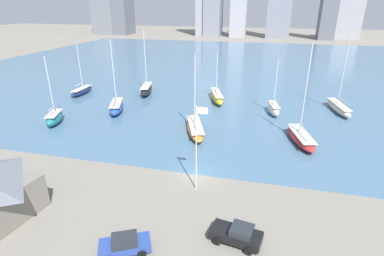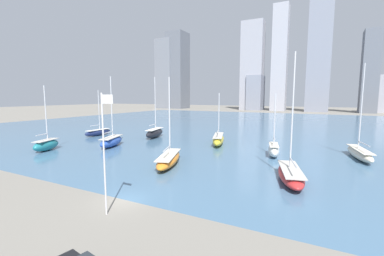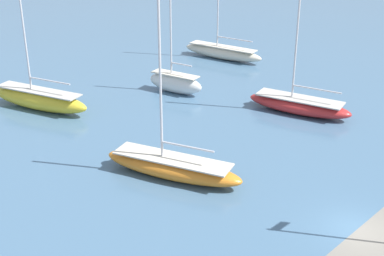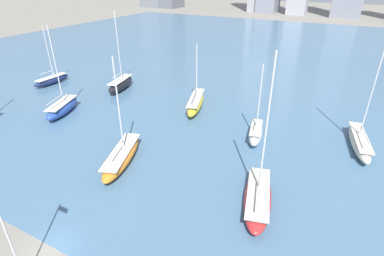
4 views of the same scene
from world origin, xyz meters
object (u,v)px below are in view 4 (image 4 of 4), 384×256
sailboat_cream (359,141)px  sailboat_red (258,197)px  sailboat_yellow (196,102)px  sailboat_orange (122,156)px  sailboat_blue (62,108)px  sailboat_white (256,133)px  flag_pole (4,226)px  sailboat_black (121,84)px  sailboat_navy (52,80)px

sailboat_cream → sailboat_red: bearing=-127.5°
sailboat_cream → sailboat_yellow: size_ratio=1.37×
sailboat_orange → sailboat_blue: sailboat_blue is taller
sailboat_white → sailboat_blue: (-29.70, -6.04, -0.04)m
sailboat_blue → sailboat_red: bearing=-30.3°
flag_pole → sailboat_yellow: (-3.42, 33.81, -4.47)m
flag_pole → sailboat_white: sailboat_white is taller
sailboat_black → sailboat_cream: (41.01, -2.49, -0.23)m
sailboat_orange → sailboat_yellow: 18.21m
sailboat_orange → sailboat_yellow: sailboat_orange is taller
sailboat_blue → sailboat_yellow: bearing=13.5°
sailboat_cream → sailboat_white: 13.11m
sailboat_cream → sailboat_black: bearing=165.9°
sailboat_cream → sailboat_white: (-12.33, -4.45, 0.17)m
sailboat_white → sailboat_navy: sailboat_navy is taller
sailboat_orange → sailboat_navy: 34.43m
flag_pole → sailboat_blue: bearing=133.9°
sailboat_red → sailboat_yellow: size_ratio=1.36×
sailboat_orange → sailboat_cream: sailboat_cream is taller
sailboat_white → sailboat_yellow: sailboat_yellow is taller
sailboat_blue → sailboat_navy: bearing=125.9°
sailboat_black → sailboat_red: 37.77m
sailboat_blue → sailboat_navy: 16.25m
sailboat_cream → sailboat_blue: sailboat_cream is taller
sailboat_black → sailboat_white: sailboat_black is taller
sailboat_red → sailboat_blue: bearing=155.4°
flag_pole → sailboat_navy: size_ratio=0.89×
flag_pole → sailboat_yellow: size_ratio=0.93×
sailboat_black → sailboat_cream: 41.09m
sailboat_white → sailboat_yellow: size_ratio=0.95×
sailboat_yellow → sailboat_black: bearing=158.0°
sailboat_red → sailboat_navy: bearing=147.8°
sailboat_black → sailboat_white: (28.69, -6.93, -0.06)m
flag_pole → sailboat_red: sailboat_red is taller
sailboat_navy → sailboat_black: bearing=15.1°
sailboat_black → sailboat_navy: sailboat_black is taller
sailboat_orange → sailboat_blue: bearing=140.0°
sailboat_orange → sailboat_red: (16.38, 0.36, 0.01)m
sailboat_black → sailboat_yellow: bearing=-16.6°
sailboat_navy → sailboat_red: size_ratio=0.77×
sailboat_white → sailboat_red: (3.97, -12.05, -0.23)m
sailboat_navy → sailboat_yellow: 31.35m
flag_pole → sailboat_navy: 46.75m
sailboat_cream → sailboat_white: sailboat_cream is taller
sailboat_white → sailboat_navy: bearing=163.7°
sailboat_red → sailboat_yellow: sailboat_red is taller
flag_pole → sailboat_black: size_ratio=0.70×
sailboat_red → sailboat_yellow: (-15.93, 17.84, 0.16)m
sailboat_blue → sailboat_orange: bearing=-40.5°
flag_pole → sailboat_white: bearing=73.0°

